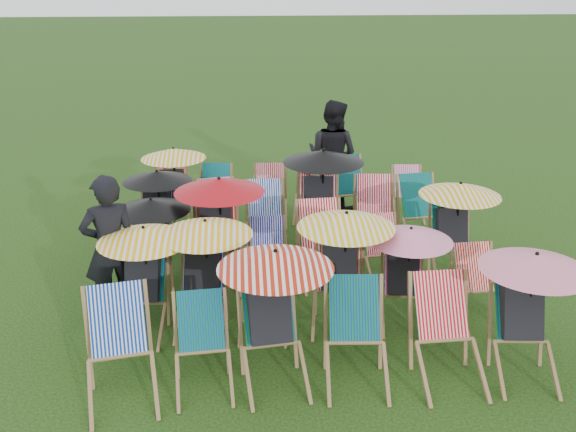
{
  "coord_description": "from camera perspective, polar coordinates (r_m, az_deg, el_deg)",
  "views": [
    {
      "loc": [
        -0.72,
        -7.72,
        4.0
      ],
      "look_at": [
        -0.13,
        0.19,
        0.9
      ],
      "focal_mm": 40.0,
      "sensor_mm": 36.0,
      "label": 1
    }
  ],
  "objects": [
    {
      "name": "ground",
      "position": [
        8.72,
        0.98,
        -5.94
      ],
      "size": [
        100.0,
        100.0,
        0.0
      ],
      "primitive_type": "plane",
      "color": "black",
      "rests_on": "ground"
    },
    {
      "name": "deckchair_0",
      "position": [
        6.54,
        -14.75,
        -11.58
      ],
      "size": [
        0.85,
        1.06,
        1.03
      ],
      "rotation": [
        0.0,
        0.0,
        0.19
      ],
      "color": "olive",
      "rests_on": "ground"
    },
    {
      "name": "deckchair_1",
      "position": [
        6.57,
        -7.62,
        -11.56
      ],
      "size": [
        0.66,
        0.87,
        0.89
      ],
      "rotation": [
        0.0,
        0.0,
        0.09
      ],
      "color": "olive",
      "rests_on": "ground"
    },
    {
      "name": "deckchair_2",
      "position": [
        6.49,
        -1.31,
        -8.86
      ],
      "size": [
        1.17,
        1.26,
        1.39
      ],
      "rotation": [
        0.0,
        0.0,
        0.14
      ],
      "color": "olive",
      "rests_on": "ground"
    },
    {
      "name": "deckchair_3",
      "position": [
        6.61,
        6.1,
        -10.74
      ],
      "size": [
        0.71,
        0.96,
        0.99
      ],
      "rotation": [
        0.0,
        0.0,
        -0.06
      ],
      "color": "olive",
      "rests_on": "ground"
    },
    {
      "name": "deckchair_4",
      "position": [
        6.79,
        14.09,
        -10.26
      ],
      "size": [
        0.72,
        0.97,
        1.02
      ],
      "rotation": [
        0.0,
        0.0,
        0.04
      ],
      "color": "olive",
      "rests_on": "ground"
    },
    {
      "name": "deckchair_5",
      "position": [
        7.02,
        20.51,
        -8.17
      ],
      "size": [
        1.11,
        1.17,
        1.32
      ],
      "rotation": [
        0.0,
        0.0,
        -0.09
      ],
      "color": "olive",
      "rests_on": "ground"
    },
    {
      "name": "deckchair_6",
      "position": [
        7.53,
        -12.88,
        -5.49
      ],
      "size": [
        1.06,
        1.12,
        1.26
      ],
      "rotation": [
        0.0,
        0.0,
        -0.11
      ],
      "color": "olive",
      "rests_on": "ground"
    },
    {
      "name": "deckchair_7",
      "position": [
        7.51,
        -7.61,
        -5.04
      ],
      "size": [
        1.09,
        1.15,
        1.29
      ],
      "rotation": [
        0.0,
        0.0,
        -0.09
      ],
      "color": "olive",
      "rests_on": "ground"
    },
    {
      "name": "deckchair_8",
      "position": [
        7.46,
        -2.16,
        -7.1
      ],
      "size": [
        0.66,
        0.87,
        0.89
      ],
      "rotation": [
        0.0,
        0.0,
        -0.09
      ],
      "color": "olive",
      "rests_on": "ground"
    },
    {
      "name": "deckchair_9",
      "position": [
        7.53,
        4.73,
        -4.56
      ],
      "size": [
        1.14,
        1.22,
        1.36
      ],
      "rotation": [
        0.0,
        0.0,
        -0.16
      ],
      "color": "olive",
      "rests_on": "ground"
    },
    {
      "name": "deckchair_10",
      "position": [
        7.67,
        10.41,
        -5.17
      ],
      "size": [
        0.99,
        1.04,
        1.17
      ],
      "rotation": [
        0.0,
        0.0,
        -0.14
      ],
      "color": "olive",
      "rests_on": "ground"
    },
    {
      "name": "deckchair_11",
      "position": [
        8.0,
        16.71,
        -6.12
      ],
      "size": [
        0.6,
        0.81,
        0.85
      ],
      "rotation": [
        0.0,
        0.0,
        0.05
      ],
      "color": "olive",
      "rests_on": "ground"
    },
    {
      "name": "deckchair_12",
      "position": [
        8.55,
        -12.08,
        -2.32
      ],
      "size": [
        1.01,
        1.09,
        1.2
      ],
      "rotation": [
        0.0,
        0.0,
        0.14
      ],
      "color": "olive",
      "rests_on": "ground"
    },
    {
      "name": "deckchair_13",
      "position": [
        8.54,
        -6.31,
        -1.17
      ],
      "size": [
        1.19,
        1.24,
        1.41
      ],
      "rotation": [
        0.0,
        0.0,
        0.01
      ],
      "color": "olive",
      "rests_on": "ground"
    },
    {
      "name": "deckchair_14",
      "position": [
        8.51,
        -1.85,
        -3.52
      ],
      "size": [
        0.57,
        0.79,
        0.84
      ],
      "rotation": [
        0.0,
        0.0,
        -0.03
      ],
      "color": "olive",
      "rests_on": "ground"
    },
    {
      "name": "deckchair_15",
      "position": [
        8.6,
        3.14,
        -2.6
      ],
      "size": [
        0.73,
        0.98,
        1.02
      ],
      "rotation": [
        0.0,
        0.0,
        0.06
      ],
      "color": "olive",
      "rests_on": "ground"
    },
    {
      "name": "deckchair_16",
      "position": [
        8.72,
        8.63,
        -3.15
      ],
      "size": [
        0.63,
        0.82,
        0.83
      ],
      "rotation": [
        0.0,
        0.0,
        0.12
      ],
      "color": "olive",
      "rests_on": "ground"
    },
    {
      "name": "deckchair_17",
      "position": [
        8.96,
        14.64,
        -1.09
      ],
      "size": [
        1.09,
        1.15,
        1.3
      ],
      "rotation": [
        0.0,
        0.0,
        -0.07
      ],
      "color": "olive",
      "rests_on": "ground"
    },
    {
      "name": "deckchair_18",
      "position": [
        9.69,
        -11.7,
        0.58
      ],
      "size": [
        1.01,
        1.07,
        1.2
      ],
      "rotation": [
        0.0,
        0.0,
        -0.1
      ],
      "color": "olive",
      "rests_on": "ground"
    },
    {
      "name": "deckchair_19",
      "position": [
        9.59,
        -6.22,
        -0.19
      ],
      "size": [
        0.78,
        0.99,
        0.99
      ],
      "rotation": [
        0.0,
        0.0,
        0.15
      ],
      "color": "olive",
      "rests_on": "ground"
    },
    {
      "name": "deckchair_20",
      "position": [
        9.6,
        -1.98,
        -0.16
      ],
      "size": [
        0.64,
        0.89,
        0.96
      ],
      "rotation": [
        0.0,
        0.0,
        0.01
      ],
      "color": "olive",
      "rests_on": "ground"
    },
    {
      "name": "deckchair_21",
      "position": [
        9.67,
        2.84,
        1.79
      ],
      "size": [
        1.22,
        1.28,
        1.45
      ],
      "rotation": [
        0.0,
        0.0,
        -0.09
      ],
      "color": "olive",
      "rests_on": "ground"
    },
    {
      "name": "deckchair_22",
      "position": [
        9.79,
        7.74,
        0.2
      ],
      "size": [
        0.75,
        0.98,
        0.99
      ],
      "rotation": [
        0.0,
        0.0,
        -0.11
      ],
      "color": "olive",
      "rests_on": "ground"
    },
    {
      "name": "deckchair_23",
      "position": [
        9.94,
        11.96,
        0.27
      ],
      "size": [
        0.77,
        0.99,
        1.0
      ],
      "rotation": [
        0.0,
        0.0,
        0.13
      ],
      "color": "olive",
      "rests_on": "ground"
    },
    {
      "name": "deckchair_24",
      "position": [
        10.65,
        -10.23,
        2.73
      ],
      "size": [
        1.05,
        1.1,
        1.25
      ],
      "rotation": [
        0.0,
        0.0,
        0.03
      ],
      "color": "olive",
      "rests_on": "ground"
    },
    {
      "name": "deckchair_25",
      "position": [
        10.74,
        -6.63,
        1.87
      ],
      "size": [
        0.68,
        0.87,
        0.88
      ],
      "rotation": [
        0.0,
        0.0,
        -0.12
      ],
      "color": "olive",
      "rests_on": "ground"
    },
    {
      "name": "deckchair_26",
      "position": [
        10.62,
        -1.61,
        1.82
      ],
      "size": [
        0.64,
        0.86,
        0.9
      ],
      "rotation": [
        0.0,
        0.0,
        -0.06
      ],
      "color": "olive",
      "rests_on": "ground"
    },
    {
      "name": "deckchair_27",
      "position": [
        10.78,
        2.18,
        2.26
      ],
      "size": [
        0.78,
        0.97,
        0.95
      ],
      "rotation": [
        0.0,
        0.0,
        -0.18
      ],
      "color": "olive",
      "rests_on": "ground"
    },
    {
      "name": "deckchair_28",
      "position": [
        10.75,
        5.71,
        2.25
      ],
      "size": [
        0.83,
        1.03,
        1.0
      ],
      "rotation": [
        0.0,
        0.0,
        0.2
      ],
      "color": "olive",
      "rests_on": "ground"
    },
    {
      "name": "deckchair_29",
      "position": [
        11.0,
        10.65,
        1.94
      ],
      "size": [
        0.62,
        0.81,
        0.82
      ],
      "rotation": [
        0.0,
        0.0,
        -0.1
      ],
      "color": "olive",
      "rests_on": "ground"
    },
    {
      "name": "person_left",
      "position": [
        7.83,
        -15.53,
        -2.75
      ],
      "size": [
        0.76,
        0.63,
        1.81
      ],
      "primitive_type": "imported",
      "rotation": [
        0.0,
        0.0,
        3.48
      ],
      "color": "black",
      "rests_on": "ground"
    },
    {
      "name": "person_rear",
      "position": [
        11.13,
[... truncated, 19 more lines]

